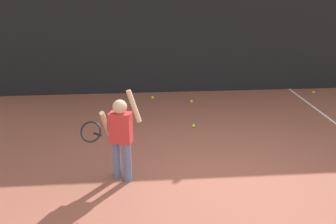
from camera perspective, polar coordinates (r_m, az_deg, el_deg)
name	(u,v)px	position (r m, az deg, el deg)	size (l,w,h in m)	color
ground_plane	(222,186)	(5.51, 8.03, -10.84)	(20.00, 20.00, 0.00)	brown
back_fence_windscreen	(183,11)	(9.32, 2.32, 14.79)	(11.71, 0.08, 3.94)	black
fence_post_1	(61,9)	(9.45, -15.75, 14.62)	(0.09, 0.09, 4.09)	slate
fence_post_2	(183,8)	(9.37, 2.28, 15.28)	(0.09, 0.09, 4.09)	slate
fence_post_3	(300,7)	(10.12, 19.07, 14.60)	(0.09, 0.09, 4.09)	slate
tennis_player	(120,133)	(5.33, -7.22, -3.14)	(0.83, 0.57, 1.35)	slate
tennis_ball_0	(194,126)	(7.40, 3.84, -2.08)	(0.07, 0.07, 0.07)	#CCE033
tennis_ball_1	(153,97)	(9.09, -2.30, 2.18)	(0.07, 0.07, 0.07)	#CCE033
tennis_ball_4	(314,92)	(10.14, 20.91, 2.75)	(0.07, 0.07, 0.07)	#CCE033
tennis_ball_6	(192,101)	(8.82, 3.53, 1.60)	(0.07, 0.07, 0.07)	#CCE033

